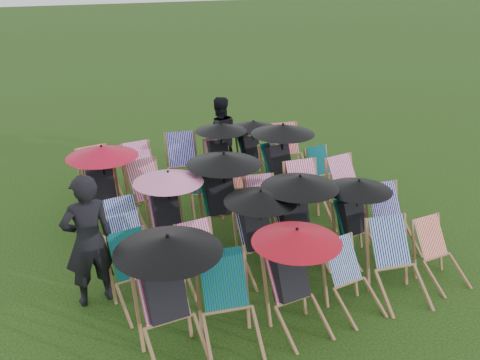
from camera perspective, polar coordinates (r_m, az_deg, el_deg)
name	(u,v)px	position (r m, az deg, el deg)	size (l,w,h in m)	color
ground	(250,237)	(8.77, 1.08, -6.13)	(100.00, 100.00, 0.00)	black
deckchair_0	(170,295)	(6.11, -7.49, -12.07)	(1.21, 1.28, 1.44)	#956A45
deckchair_1	(229,307)	(6.31, -1.14, -13.35)	(0.79, 1.02, 1.02)	#956A45
deckchair_2	(297,278)	(6.53, 6.06, -10.39)	(1.08, 1.15, 1.28)	#956A45
deckchair_3	(354,280)	(7.07, 12.02, -10.35)	(0.67, 0.86, 0.86)	#956A45
deckchair_4	(399,264)	(7.42, 16.60, -8.54)	(0.77, 0.98, 0.99)	#956A45
deckchair_5	(441,254)	(7.99, 20.68, -7.39)	(0.60, 0.81, 0.84)	#956A45
deckchair_6	(138,275)	(7.08, -10.87, -9.90)	(0.72, 0.91, 0.91)	#956A45
deckchair_7	(205,262)	(7.28, -3.77, -8.69)	(0.65, 0.86, 0.88)	#956A45
deckchair_8	(261,231)	(7.57, 2.21, -5.50)	(1.04, 1.09, 1.24)	#956A45
deckchair_9	(299,219)	(7.83, 6.34, -4.17)	(1.13, 1.18, 1.34)	#956A45
deckchair_10	(358,218)	(8.20, 12.48, -3.93)	(1.00, 1.07, 1.19)	#956A45
deckchair_11	(393,221)	(8.59, 16.02, -4.18)	(0.68, 0.91, 0.95)	#956A45
deckchair_12	(129,235)	(8.04, -11.73, -5.79)	(0.70, 0.90, 0.91)	#956A45
deckchair_13	(169,211)	(8.19, -7.60, -3.29)	(1.07, 1.11, 1.26)	#956A45
deckchair_14	(224,195)	(8.46, -1.72, -1.63)	(1.19, 1.23, 1.41)	#956A45
deckchair_15	(265,207)	(8.78, 2.68, -2.93)	(0.68, 0.87, 0.87)	#956A45
deckchair_16	(310,196)	(9.08, 7.43, -1.73)	(0.73, 0.97, 1.01)	#956A45
deckchair_17	(353,189)	(9.54, 11.92, -0.92)	(0.77, 0.98, 0.98)	#956A45
deckchair_18	(104,186)	(9.10, -14.35, -0.64)	(1.17, 1.22, 1.39)	#956A45
deckchair_19	(152,195)	(9.16, -9.36, -1.61)	(0.83, 1.04, 1.02)	#956A45
deckchair_20	(206,191)	(9.44, -3.65, -1.18)	(0.70, 0.86, 0.83)	#956A45
deckchair_21	(242,185)	(9.71, 0.21, -0.48)	(0.68, 0.85, 0.82)	#956A45
deckchair_22	(283,160)	(9.98, 4.63, 2.13)	(1.18, 1.27, 1.40)	#956A45
deckchair_23	(325,172)	(10.41, 9.03, 0.86)	(0.58, 0.78, 0.82)	#956A45
deckchair_24	(101,177)	(10.16, -14.61, 0.28)	(0.80, 1.00, 0.97)	#956A45
deckchair_25	(144,171)	(10.30, -10.21, 0.92)	(0.72, 0.93, 0.95)	#956A45
deckchair_26	(184,163)	(10.52, -6.03, 1.81)	(0.82, 1.03, 1.02)	#956A45
deckchair_27	(221,153)	(10.62, -2.04, 2.94)	(1.03, 1.08, 1.23)	#956A45
deckchair_28	(254,148)	(11.03, 1.49, 3.48)	(0.97, 1.04, 1.15)	#956A45
deckchair_29	(290,151)	(11.25, 5.33, 3.14)	(0.77, 0.98, 0.98)	#956A45
person_left	(88,241)	(7.08, -15.88, -6.25)	(0.66, 0.43, 1.80)	black
person_rear	(219,136)	(11.11, -2.22, 4.75)	(0.79, 0.62, 1.64)	black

